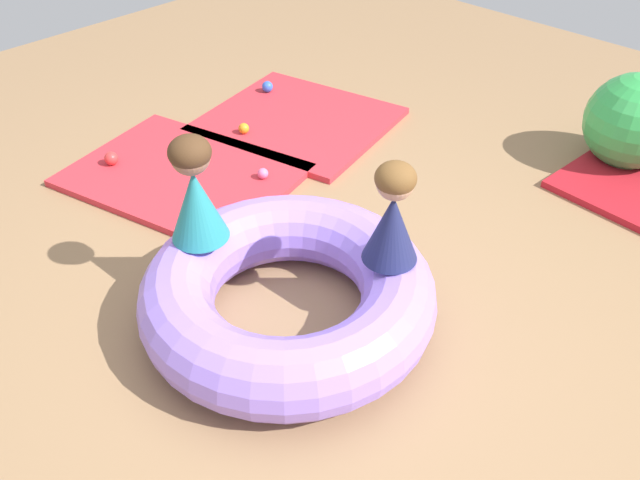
{
  "coord_description": "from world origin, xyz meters",
  "views": [
    {
      "loc": [
        1.47,
        -1.56,
        2.12
      ],
      "look_at": [
        -0.1,
        0.08,
        0.34
      ],
      "focal_mm": 37.49,
      "sensor_mm": 36.0,
      "label": 1
    }
  ],
  "objects_px": {
    "exercise_ball_large": "(634,121)",
    "play_ball_orange": "(244,128)",
    "inflatable_cushion": "(288,294)",
    "child_in_teal": "(195,190)",
    "play_ball_teal": "(193,156)",
    "play_ball_pink": "(263,173)",
    "child_in_navy": "(393,214)",
    "play_ball_blue": "(267,87)",
    "play_ball_red": "(111,158)"
  },
  "relations": [
    {
      "from": "exercise_ball_large",
      "to": "play_ball_orange",
      "type": "bearing_deg",
      "value": -143.41
    },
    {
      "from": "inflatable_cushion",
      "to": "child_in_teal",
      "type": "height_order",
      "value": "child_in_teal"
    },
    {
      "from": "play_ball_teal",
      "to": "play_ball_pink",
      "type": "bearing_deg",
      "value": 20.9
    },
    {
      "from": "child_in_navy",
      "to": "play_ball_pink",
      "type": "relative_size",
      "value": 7.36
    },
    {
      "from": "child_in_teal",
      "to": "play_ball_orange",
      "type": "distance_m",
      "value": 1.52
    },
    {
      "from": "child_in_navy",
      "to": "play_ball_orange",
      "type": "relative_size",
      "value": 6.75
    },
    {
      "from": "inflatable_cushion",
      "to": "play_ball_blue",
      "type": "bearing_deg",
      "value": 139.82
    },
    {
      "from": "play_ball_pink",
      "to": "exercise_ball_large",
      "type": "height_order",
      "value": "exercise_ball_large"
    },
    {
      "from": "play_ball_orange",
      "to": "exercise_ball_large",
      "type": "distance_m",
      "value": 2.33
    },
    {
      "from": "child_in_navy",
      "to": "play_ball_orange",
      "type": "xyz_separation_m",
      "value": [
        -1.66,
        0.61,
        -0.47
      ]
    },
    {
      "from": "play_ball_orange",
      "to": "play_ball_pink",
      "type": "bearing_deg",
      "value": -29.59
    },
    {
      "from": "child_in_navy",
      "to": "play_ball_teal",
      "type": "bearing_deg",
      "value": 97.88
    },
    {
      "from": "play_ball_teal",
      "to": "play_ball_red",
      "type": "height_order",
      "value": "play_ball_red"
    },
    {
      "from": "child_in_navy",
      "to": "child_in_teal",
      "type": "relative_size",
      "value": 0.93
    },
    {
      "from": "inflatable_cushion",
      "to": "play_ball_red",
      "type": "bearing_deg",
      "value": 174.69
    },
    {
      "from": "child_in_navy",
      "to": "play_ball_red",
      "type": "bearing_deg",
      "value": 109.24
    },
    {
      "from": "play_ball_blue",
      "to": "play_ball_orange",
      "type": "height_order",
      "value": "play_ball_blue"
    },
    {
      "from": "child_in_teal",
      "to": "inflatable_cushion",
      "type": "bearing_deg",
      "value": 105.07
    },
    {
      "from": "play_ball_blue",
      "to": "play_ball_orange",
      "type": "relative_size",
      "value": 1.13
    },
    {
      "from": "play_ball_red",
      "to": "play_ball_teal",
      "type": "bearing_deg",
      "value": 47.52
    },
    {
      "from": "inflatable_cushion",
      "to": "child_in_teal",
      "type": "xyz_separation_m",
      "value": [
        -0.42,
        -0.12,
        0.4
      ]
    },
    {
      "from": "play_ball_teal",
      "to": "child_in_teal",
      "type": "bearing_deg",
      "value": -34.23
    },
    {
      "from": "play_ball_pink",
      "to": "exercise_ball_large",
      "type": "bearing_deg",
      "value": 50.11
    },
    {
      "from": "child_in_teal",
      "to": "play_ball_red",
      "type": "distance_m",
      "value": 1.37
    },
    {
      "from": "play_ball_red",
      "to": "exercise_ball_large",
      "type": "bearing_deg",
      "value": 45.45
    },
    {
      "from": "play_ball_blue",
      "to": "play_ball_red",
      "type": "height_order",
      "value": "play_ball_red"
    },
    {
      "from": "child_in_navy",
      "to": "play_ball_red",
      "type": "distance_m",
      "value": 2.0
    },
    {
      "from": "child_in_navy",
      "to": "play_ball_blue",
      "type": "distance_m",
      "value": 2.34
    },
    {
      "from": "inflatable_cushion",
      "to": "play_ball_red",
      "type": "height_order",
      "value": "inflatable_cushion"
    },
    {
      "from": "play_ball_blue",
      "to": "play_ball_pink",
      "type": "bearing_deg",
      "value": -43.86
    },
    {
      "from": "play_ball_orange",
      "to": "inflatable_cushion",
      "type": "bearing_deg",
      "value": -34.23
    },
    {
      "from": "child_in_navy",
      "to": "child_in_teal",
      "type": "distance_m",
      "value": 0.83
    },
    {
      "from": "play_ball_blue",
      "to": "play_ball_teal",
      "type": "bearing_deg",
      "value": -68.04
    },
    {
      "from": "play_ball_orange",
      "to": "play_ball_red",
      "type": "xyz_separation_m",
      "value": [
        -0.28,
        -0.79,
        0.01
      ]
    },
    {
      "from": "play_ball_blue",
      "to": "play_ball_orange",
      "type": "distance_m",
      "value": 0.61
    },
    {
      "from": "child_in_navy",
      "to": "play_ball_orange",
      "type": "height_order",
      "value": "child_in_navy"
    },
    {
      "from": "play_ball_blue",
      "to": "inflatable_cushion",
      "type": "bearing_deg",
      "value": -40.18
    },
    {
      "from": "play_ball_red",
      "to": "child_in_navy",
      "type": "bearing_deg",
      "value": 5.36
    },
    {
      "from": "child_in_navy",
      "to": "child_in_teal",
      "type": "xyz_separation_m",
      "value": [
        -0.69,
        -0.46,
        0.02
      ]
    },
    {
      "from": "child_in_navy",
      "to": "child_in_teal",
      "type": "height_order",
      "value": "child_in_teal"
    },
    {
      "from": "child_in_navy",
      "to": "play_ball_pink",
      "type": "height_order",
      "value": "child_in_navy"
    },
    {
      "from": "inflatable_cushion",
      "to": "play_ball_red",
      "type": "xyz_separation_m",
      "value": [
        -1.66,
        0.15,
        -0.08
      ]
    },
    {
      "from": "play_ball_blue",
      "to": "play_ball_red",
      "type": "relative_size",
      "value": 0.96
    },
    {
      "from": "play_ball_blue",
      "to": "exercise_ball_large",
      "type": "relative_size",
      "value": 0.14
    },
    {
      "from": "play_ball_teal",
      "to": "play_ball_pink",
      "type": "distance_m",
      "value": 0.46
    },
    {
      "from": "play_ball_red",
      "to": "exercise_ball_large",
      "type": "xyz_separation_m",
      "value": [
        2.14,
        2.18,
        0.2
      ]
    },
    {
      "from": "play_ball_blue",
      "to": "child_in_navy",
      "type": "bearing_deg",
      "value": -29.26
    },
    {
      "from": "inflatable_cushion",
      "to": "exercise_ball_large",
      "type": "bearing_deg",
      "value": 78.42
    },
    {
      "from": "play_ball_orange",
      "to": "play_ball_red",
      "type": "bearing_deg",
      "value": -109.23
    },
    {
      "from": "child_in_navy",
      "to": "inflatable_cushion",
      "type": "bearing_deg",
      "value": 154.66
    }
  ]
}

